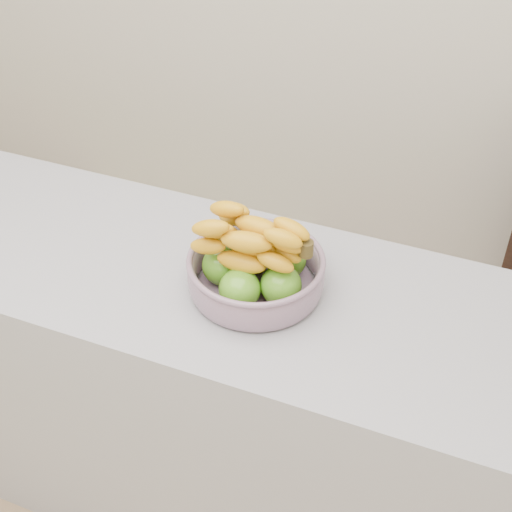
{
  "coord_description": "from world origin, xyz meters",
  "views": [
    {
      "loc": [
        0.76,
        -0.66,
        2.03
      ],
      "look_at": [
        0.28,
        0.52,
        1.0
      ],
      "focal_mm": 50.0,
      "sensor_mm": 36.0,
      "label": 1
    }
  ],
  "objects": [
    {
      "name": "counter",
      "position": [
        0.0,
        0.52,
        0.45
      ],
      "size": [
        2.0,
        0.6,
        0.9
      ],
      "primitive_type": "cube",
      "color": "#A3A4AC",
      "rests_on": "ground"
    },
    {
      "name": "fruit_bowl",
      "position": [
        0.28,
        0.52,
        0.97
      ],
      "size": [
        0.32,
        0.32,
        0.21
      ],
      "rotation": [
        0.0,
        0.0,
        -0.09
      ],
      "color": "#949DB1",
      "rests_on": "counter"
    }
  ]
}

